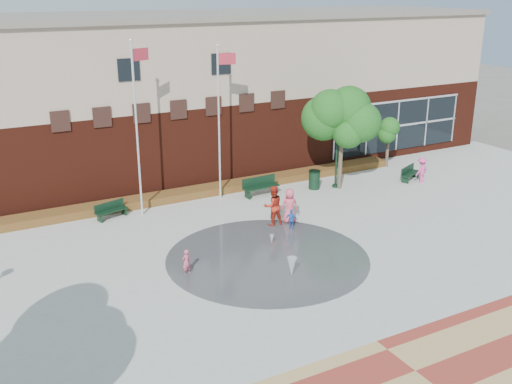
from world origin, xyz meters
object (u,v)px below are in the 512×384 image
child_splash (186,262)px  bench_left (112,213)px  flagpole_right (220,115)px  trash_can (314,180)px  flagpole_left (137,121)px

child_splash → bench_left: bearing=-101.3°
flagpole_right → child_splash: 9.78m
trash_can → child_splash: (-10.18, -6.32, -0.01)m
flagpole_right → child_splash: (-5.01, -7.41, -3.95)m
flagpole_left → child_splash: flagpole_left is taller
bench_left → trash_can: trash_can is taller
flagpole_right → bench_left: bearing=-163.3°
trash_can → child_splash: size_ratio=1.01×
flagpole_left → child_splash: (-0.57, -7.03, -4.18)m
flagpole_right → trash_can: size_ratio=7.51×
child_splash → trash_can: bearing=-166.6°
trash_can → child_splash: bearing=-148.2°
trash_can → child_splash: trash_can is taller
flagpole_right → bench_left: 7.27m
trash_can → child_splash: 11.98m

